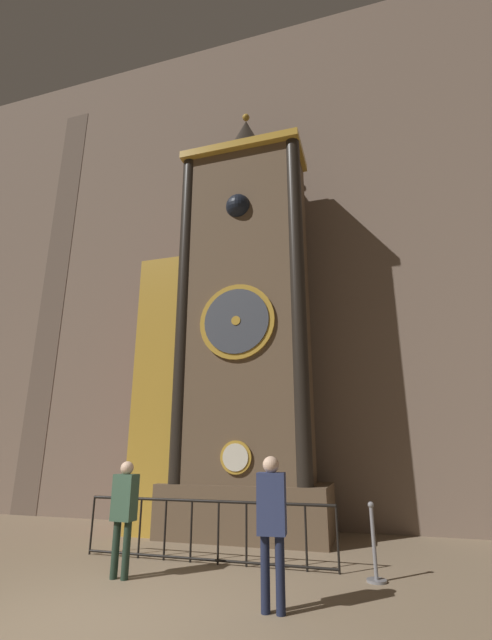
# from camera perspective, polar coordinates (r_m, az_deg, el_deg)

# --- Properties ---
(ground_plane) EXTENTS (28.00, 28.00, 0.00)m
(ground_plane) POSITION_cam_1_polar(r_m,az_deg,el_deg) (5.77, -22.00, -34.04)
(ground_plane) COLOR #847056
(cathedral_back_wall) EXTENTS (24.00, 0.32, 15.27)m
(cathedral_back_wall) POSITION_cam_1_polar(r_m,az_deg,el_deg) (12.80, -0.08, 10.28)
(cathedral_back_wall) COLOR #7A6656
(cathedral_back_wall) RESTS_ON ground_plane
(clock_tower) EXTENTS (4.45, 1.77, 10.87)m
(clock_tower) POSITION_cam_1_polar(r_m,az_deg,el_deg) (10.35, -1.84, -1.54)
(clock_tower) COLOR brown
(clock_tower) RESTS_ON ground_plane
(railing_fence) EXTENTS (4.43, 0.05, 0.98)m
(railing_fence) POSITION_cam_1_polar(r_m,az_deg,el_deg) (8.01, -5.53, -25.83)
(railing_fence) COLOR black
(railing_fence) RESTS_ON ground_plane
(visitor_near) EXTENTS (0.35, 0.24, 1.62)m
(visitor_near) POSITION_cam_1_polar(r_m,az_deg,el_deg) (7.27, -15.94, -22.82)
(visitor_near) COLOR #213427
(visitor_near) RESTS_ON ground_plane
(visitor_far) EXTENTS (0.36, 0.25, 1.72)m
(visitor_far) POSITION_cam_1_polar(r_m,az_deg,el_deg) (5.69, 3.46, -24.60)
(visitor_far) COLOR #1B213A
(visitor_far) RESTS_ON ground_plane
(stanchion_post) EXTENTS (0.28, 0.28, 1.06)m
(stanchion_post) POSITION_cam_1_polar(r_m,az_deg,el_deg) (7.25, 16.78, -27.80)
(stanchion_post) COLOR gray
(stanchion_post) RESTS_ON ground_plane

